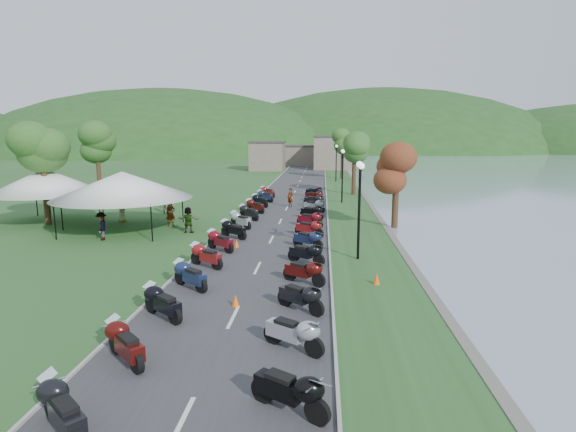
{
  "coord_description": "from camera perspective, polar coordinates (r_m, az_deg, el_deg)",
  "views": [
    {
      "loc": [
        3.09,
        -4.87,
        6.39
      ],
      "look_at": [
        0.94,
        23.22,
        1.3
      ],
      "focal_mm": 28.0,
      "sensor_mm": 36.0,
      "label": 1
    }
  ],
  "objects": [
    {
      "name": "hills_backdrop",
      "position": [
        204.99,
        3.54,
        8.44
      ],
      "size": [
        360.0,
        120.0,
        76.0
      ],
      "primitive_type": null,
      "color": "#285621",
      "rests_on": "ground"
    },
    {
      "name": "pedestrian_a",
      "position": [
        32.98,
        -14.61,
        -1.27
      ],
      "size": [
        0.81,
        0.75,
        1.79
      ],
      "primitive_type": "imported",
      "rotation": [
        0.0,
        0.0,
        0.57
      ],
      "color": "slate",
      "rests_on": "ground"
    },
    {
      "name": "tree_park_left",
      "position": [
        36.37,
        -28.68,
        5.93
      ],
      "size": [
        3.2,
        3.2,
        8.89
      ],
      "primitive_type": null,
      "color": "#396F29",
      "rests_on": "ground"
    },
    {
      "name": "moto_row_left",
      "position": [
        23.81,
        -9.27,
        -4.09
      ],
      "size": [
        2.6,
        49.43,
        1.1
      ],
      "primitive_type": null,
      "color": "#331411",
      "rests_on": "ground"
    },
    {
      "name": "vendor_tent_side",
      "position": [
        37.4,
        -28.29,
        2.27
      ],
      "size": [
        5.19,
        5.19,
        4.0
      ],
      "primitive_type": null,
      "color": "white",
      "rests_on": "ground"
    },
    {
      "name": "pedestrian_c",
      "position": [
        30.03,
        -22.48,
        -2.84
      ],
      "size": [
        0.8,
        1.22,
        1.75
      ],
      "primitive_type": "imported",
      "rotation": [
        0.0,
        0.0,
        5.03
      ],
      "color": "slate",
      "rests_on": "ground"
    },
    {
      "name": "pedestrian_b",
      "position": [
        38.61,
        -15.21,
        0.35
      ],
      "size": [
        0.99,
        0.72,
        1.82
      ],
      "primitive_type": "imported",
      "rotation": [
        0.0,
        0.0,
        2.84
      ],
      "color": "slate",
      "rests_on": "ground"
    },
    {
      "name": "tree_lakeside",
      "position": [
        31.86,
        13.58,
        4.33
      ],
      "size": [
        2.35,
        2.35,
        6.53
      ],
      "primitive_type": null,
      "color": "#396F29",
      "rests_on": "ground"
    },
    {
      "name": "far_building",
      "position": [
        90.1,
        1.13,
        7.76
      ],
      "size": [
        18.0,
        16.0,
        5.0
      ],
      "primitive_type": "cube",
      "color": "#78695D",
      "rests_on": "ground"
    },
    {
      "name": "road",
      "position": [
        45.43,
        0.42,
        2.17
      ],
      "size": [
        7.0,
        120.0,
        0.02
      ],
      "primitive_type": "cube",
      "color": "#3A3A3D",
      "rests_on": "ground"
    },
    {
      "name": "moto_row_right",
      "position": [
        27.08,
        2.65,
        -2.23
      ],
      "size": [
        2.6,
        42.48,
        1.1
      ],
      "primitive_type": null,
      "color": "#331411",
      "rests_on": "ground"
    },
    {
      "name": "traffic_cone_near",
      "position": [
        17.36,
        -6.68,
        -10.6
      ],
      "size": [
        0.3,
        0.3,
        0.47
      ],
      "primitive_type": "cone",
      "color": "#F2590C",
      "rests_on": "ground"
    },
    {
      "name": "vendor_tent_main",
      "position": [
        32.23,
        -20.14,
        1.78
      ],
      "size": [
        6.13,
        6.13,
        4.0
      ],
      "primitive_type": null,
      "color": "white",
      "rests_on": "ground"
    }
  ]
}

